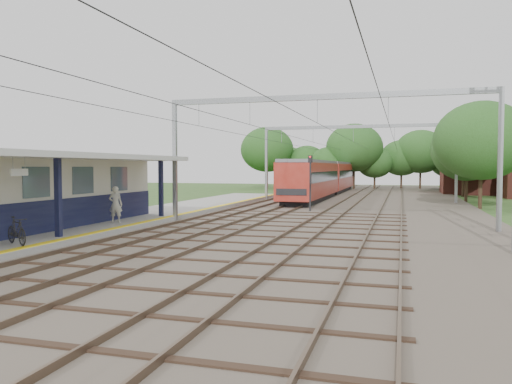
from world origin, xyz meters
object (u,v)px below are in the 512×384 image
(train, at_px, (326,177))
(signal_post, at_px, (310,178))
(person, at_px, (116,204))
(bicycle, at_px, (17,231))

(train, bearing_deg, signal_post, -84.67)
(person, xyz_separation_m, train, (5.98, 32.03, 0.78))
(bicycle, distance_m, train, 39.82)
(bicycle, xyz_separation_m, train, (5.45, 39.42, 1.20))
(bicycle, bearing_deg, person, 32.18)
(train, distance_m, signal_post, 19.93)
(train, bearing_deg, bicycle, -97.88)
(person, bearing_deg, train, -117.41)
(train, relative_size, signal_post, 8.77)
(person, bearing_deg, bicycle, 77.20)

